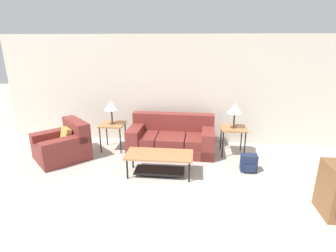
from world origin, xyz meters
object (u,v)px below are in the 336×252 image
object	(u,v)px
armchair	(63,146)
coffee_table	(159,159)
side_table_left	(113,126)
side_table_right	(233,130)
table_lamp_right	(235,109)
backpack	(249,163)
table_lamp_left	(111,106)
couch	(172,139)

from	to	relation	value
armchair	coffee_table	bearing A→B (deg)	-13.76
side_table_left	side_table_right	bearing A→B (deg)	0.00
coffee_table	table_lamp_right	bearing A→B (deg)	36.62
side_table_right	backpack	bearing A→B (deg)	-74.55
armchair	side_table_left	distance (m)	1.13
side_table_left	coffee_table	bearing A→B (deg)	-41.98
side_table_right	backpack	distance (m)	0.92
backpack	table_lamp_left	bearing A→B (deg)	164.80
side_table_left	backpack	xyz separation A→B (m)	(2.95, -0.80, -0.40)
table_lamp_left	couch	bearing A→B (deg)	2.31
couch	armchair	xyz separation A→B (m)	(-2.30, -0.64, -0.01)
couch	coffee_table	bearing A→B (deg)	-96.43
armchair	side_table_right	size ratio (longest dim) A/B	2.16
table_lamp_left	table_lamp_right	distance (m)	2.73
couch	side_table_right	distance (m)	1.39
coffee_table	side_table_left	size ratio (longest dim) A/B	1.99
table_lamp_left	table_lamp_right	bearing A→B (deg)	0.00
couch	side_table_left	world-z (taller)	couch
couch	table_lamp_left	xyz separation A→B (m)	(-1.37, -0.06, 0.77)
armchair	coffee_table	size ratio (longest dim) A/B	1.09
armchair	table_lamp_left	size ratio (longest dim) A/B	2.50
table_lamp_right	backpack	size ratio (longest dim) A/B	1.58
couch	table_lamp_right	distance (m)	1.57
couch	coffee_table	world-z (taller)	couch
coffee_table	table_lamp_right	distance (m)	2.01
couch	side_table_left	distance (m)	1.40
armchair	table_lamp_left	xyz separation A→B (m)	(0.93, 0.58, 0.77)
side_table_right	table_lamp_left	bearing A→B (deg)	180.00
side_table_left	table_lamp_left	bearing A→B (deg)	116.57
side_table_left	side_table_right	size ratio (longest dim) A/B	1.00
table_lamp_right	side_table_left	bearing A→B (deg)	-180.00
armchair	side_table_left	xyz separation A→B (m)	(0.93, 0.58, 0.28)
armchair	backpack	world-z (taller)	armchair
side_table_left	table_lamp_right	world-z (taller)	table_lamp_right
coffee_table	backpack	size ratio (longest dim) A/B	3.64
couch	backpack	size ratio (longest dim) A/B	5.63
backpack	side_table_right	bearing A→B (deg)	105.45
side_table_right	table_lamp_right	size ratio (longest dim) A/B	1.16
side_table_right	backpack	world-z (taller)	side_table_right
table_lamp_left	side_table_left	bearing A→B (deg)	-63.43
couch	armchair	world-z (taller)	couch
armchair	side_table_right	bearing A→B (deg)	9.02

